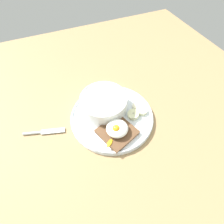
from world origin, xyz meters
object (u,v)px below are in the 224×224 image
oatmeal_bowl (104,103)px  poached_egg (117,129)px  banana_slice_left (136,105)px  toast_slice (117,132)px  banana_slice_back (142,111)px  banana_slice_front (133,115)px  knife (44,132)px

oatmeal_bowl → poached_egg: oatmeal_bowl is taller
poached_egg → banana_slice_left: poached_egg is taller
toast_slice → banana_slice_back: (-10.42, -4.06, -0.09)cm
oatmeal_bowl → banana_slice_left: 10.61cm
toast_slice → banana_slice_back: 11.19cm
poached_egg → banana_slice_front: 8.37cm
knife → toast_slice: bearing=155.1°
poached_egg → banana_slice_front: poached_egg is taller
oatmeal_bowl → toast_slice: bearing=90.4°
oatmeal_bowl → banana_slice_left: (-9.86, 3.27, -2.16)cm
toast_slice → banana_slice_back: same height
oatmeal_bowl → toast_slice: size_ratio=1.21×
toast_slice → oatmeal_bowl: bearing=-89.6°
toast_slice → banana_slice_front: (-7.15, -3.69, 0.06)cm
poached_egg → knife: 22.09cm
banana_slice_front → banana_slice_left: size_ratio=1.19×
banana_slice_front → banana_slice_back: 3.30cm
poached_egg → banana_slice_left: 12.21cm
oatmeal_bowl → knife: size_ratio=1.21×
toast_slice → poached_egg: poached_egg is taller
oatmeal_bowl → banana_slice_front: (-7.23, 6.37, -1.90)cm
toast_slice → banana_slice_back: size_ratio=2.83×
banana_slice_left → oatmeal_bowl: bearing=-18.4°
oatmeal_bowl → banana_slice_front: bearing=138.6°
toast_slice → poached_egg: bearing=38.9°
poached_egg → banana_slice_back: size_ratio=1.88×
oatmeal_bowl → banana_slice_left: oatmeal_bowl is taller
banana_slice_left → knife: 29.76cm
oatmeal_bowl → poached_egg: 10.12cm
poached_egg → banana_slice_front: (-7.24, -3.75, -1.90)cm
banana_slice_front → banana_slice_left: 4.07cm
poached_egg → banana_slice_left: (-9.87, -6.85, -2.15)cm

